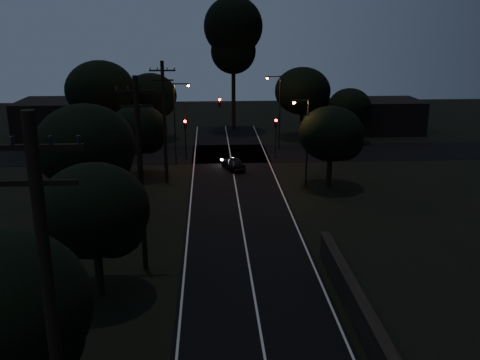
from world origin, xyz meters
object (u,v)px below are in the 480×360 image
car (233,163)px  utility_pole_far (164,121)px  utility_pole_mid (140,173)px  streetlight_b (278,107)px  tall_pine (233,35)px  signal_mast (202,117)px  streetlight_c (305,137)px  signal_left (185,132)px  utility_pole_near (55,348)px  signal_right (276,131)px  streetlight_a (177,118)px

car → utility_pole_far: bearing=14.2°
utility_pole_mid → streetlight_b: (11.31, 29.00, -1.10)m
tall_pine → streetlight_b: tall_pine is taller
signal_mast → tall_pine: bearing=75.4°
tall_pine → streetlight_c: (4.83, -25.00, -7.59)m
tall_pine → streetlight_b: (4.31, -11.00, -7.30)m
utility_pole_far → signal_left: (1.40, 7.99, -2.65)m
tall_pine → signal_mast: size_ratio=2.65×
utility_pole_near → signal_left: (1.40, 41.99, -3.41)m
signal_right → signal_mast: signal_mast is taller
utility_pole_far → signal_left: size_ratio=2.56×
utility_pole_near → utility_pole_mid: (0.00, 17.00, -0.51)m
signal_left → streetlight_a: streetlight_a is taller
signal_right → streetlight_b: size_ratio=0.51×
signal_left → streetlight_a: bearing=-109.6°
utility_pole_far → car: size_ratio=2.95×
signal_right → streetlight_b: streetlight_b is taller
streetlight_a → streetlight_c: streetlight_a is taller
utility_pole_near → streetlight_c: utility_pole_near is taller
signal_left → streetlight_c: 14.52m
utility_pole_far → car: 8.65m
streetlight_b → streetlight_c: (0.52, -14.00, -0.29)m
tall_pine → signal_mast: 17.27m
streetlight_c → utility_pole_mid: bearing=-128.3°
streetlight_a → streetlight_b: bearing=29.5°
signal_left → car: 6.64m
utility_pole_mid → signal_right: 27.30m
signal_right → car: signal_right is taller
utility_pole_near → streetlight_b: (11.31, 46.00, -1.61)m
car → utility_pole_mid: bearing=55.8°
signal_mast → streetlight_c: streetlight_c is taller
tall_pine → streetlight_c: tall_pine is taller
utility_pole_mid → signal_mast: 25.22m
streetlight_c → streetlight_a: bearing=144.3°
utility_pole_near → streetlight_a: 40.04m
streetlight_c → car: size_ratio=2.10×
signal_mast → streetlight_a: bearing=-140.2°
streetlight_b → signal_left: bearing=-158.0°
utility_pole_far → streetlight_c: size_ratio=1.40×
signal_left → streetlight_c: (10.43, -9.99, 1.51)m
signal_left → signal_mast: (1.69, 0.00, 1.50)m
utility_pole_near → streetlight_c: (11.83, 32.00, -1.89)m
signal_mast → car: signal_mast is taller
streetlight_b → car: streetlight_b is taller
signal_right → utility_pole_far: bearing=-143.0°
utility_pole_mid → car: utility_pole_mid is taller
tall_pine → car: (-0.95, -19.19, -11.33)m
utility_pole_mid → utility_pole_far: (0.00, 17.00, -0.25)m
streetlight_a → streetlight_c: (11.14, -8.00, -0.29)m
signal_right → streetlight_c: streetlight_c is taller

